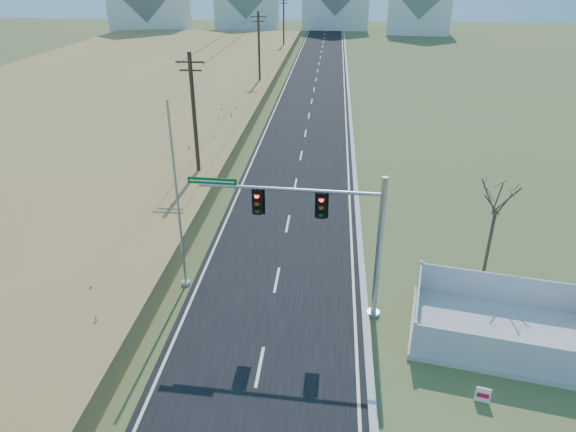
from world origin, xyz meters
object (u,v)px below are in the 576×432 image
object	(u,v)px
bare_tree	(499,197)
traffic_signal_mast	(335,230)
fence_enclosure	(500,331)
flagpole	(179,218)
open_sign	(483,395)

from	to	relation	value
bare_tree	traffic_signal_mast	bearing A→B (deg)	-153.79
fence_enclosure	traffic_signal_mast	bearing A→B (deg)	-178.37
traffic_signal_mast	fence_enclosure	size ratio (longest dim) A/B	1.03
bare_tree	flagpole	bearing A→B (deg)	-171.41
flagpole	open_sign	bearing A→B (deg)	-27.10
open_sign	flagpole	bearing A→B (deg)	165.75
fence_enclosure	open_sign	bearing A→B (deg)	-102.67
flagpole	bare_tree	xyz separation A→B (m)	(14.44, 2.18, 0.67)
fence_enclosure	open_sign	size ratio (longest dim) A/B	12.52
fence_enclosure	flagpole	distance (m)	14.51
fence_enclosure	bare_tree	world-z (taller)	bare_tree
traffic_signal_mast	flagpole	distance (m)	7.15
open_sign	fence_enclosure	bearing A→B (deg)	79.33
flagpole	bare_tree	bearing A→B (deg)	8.59
traffic_signal_mast	open_sign	world-z (taller)	traffic_signal_mast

